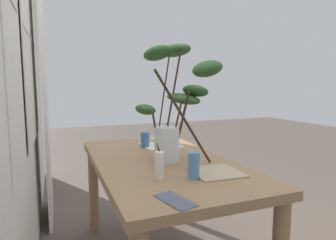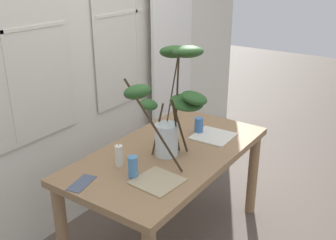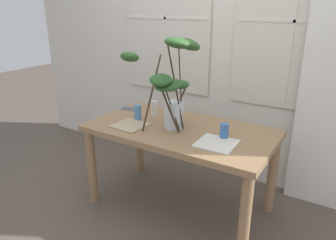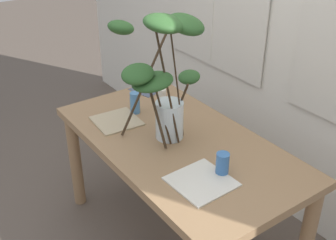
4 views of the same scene
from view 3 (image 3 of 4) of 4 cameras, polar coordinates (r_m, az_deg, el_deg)
The scene contains 10 objects.
ground at distance 2.97m, azimuth 2.05°, elevation -15.09°, with size 14.00×14.00×0.00m, color brown.
back_wall_with_windows at distance 3.21m, azimuth 10.13°, elevation 13.93°, with size 5.04×0.14×2.75m.
dining_table at distance 2.65m, azimuth 2.22°, elevation -3.65°, with size 1.52×0.82×0.75m.
vase_with_branches at distance 2.47m, azimuth 0.48°, elevation 6.78°, with size 0.70×0.50×0.75m.
drinking_glass_blue_left at distance 2.79m, azimuth -5.45°, elevation 1.38°, with size 0.06×0.06×0.14m, color #4C84BC.
drinking_glass_blue_right at distance 2.43m, azimuth 10.06°, elevation -1.95°, with size 0.07×0.07×0.12m, color #386BAD.
plate_square_left at distance 2.67m, azimuth -6.78°, elevation -0.94°, with size 0.26×0.26×0.01m, color tan.
plate_square_right at distance 2.34m, azimuth 8.71°, elevation -4.17°, with size 0.28×0.28×0.01m, color silver.
napkin_folded at distance 3.09m, azimuth -6.60°, elevation 1.96°, with size 0.20×0.09×0.00m, color #4C566B.
pillar_candle at distance 2.88m, azimuth -2.49°, elevation 2.10°, with size 0.05×0.05×0.15m.
Camera 3 is at (1.19, -2.12, 1.71)m, focal length 33.97 mm.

